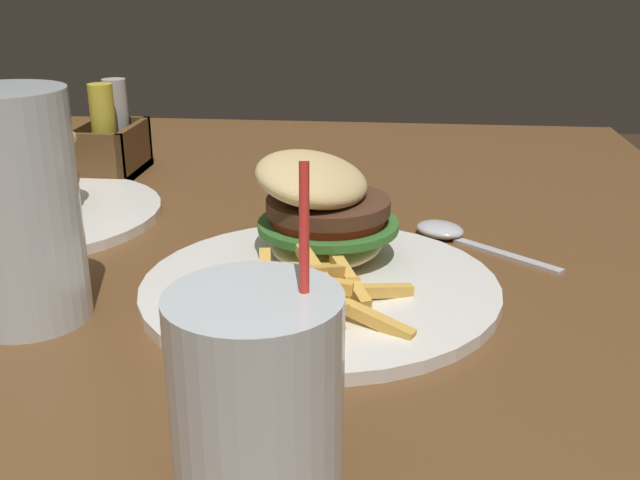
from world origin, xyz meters
The scene contains 7 objects.
dining_table centered at (0.00, 0.00, 0.61)m, with size 1.31×1.20×0.72m.
meal_plate_near centered at (0.00, -0.20, 0.75)m, with size 0.29×0.29×0.11m.
beer_glass centered at (-0.09, 0.01, 0.80)m, with size 0.09×0.09×0.17m.
juice_glass centered at (-0.26, -0.19, 0.77)m, with size 0.09×0.09×0.16m.
spoon centered at (0.11, -0.31, 0.73)m, with size 0.12×0.13×0.01m.
meal_plate_far centered at (0.12, 0.12, 0.75)m, with size 0.28×0.28×0.10m.
condiment_caddy centered at (0.30, 0.09, 0.76)m, with size 0.11×0.07×0.11m.
Camera 1 is at (-0.57, -0.26, 0.97)m, focal length 42.00 mm.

